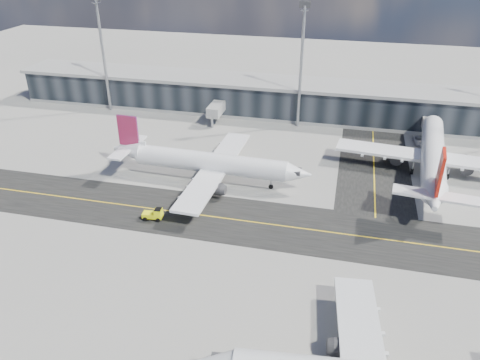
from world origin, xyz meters
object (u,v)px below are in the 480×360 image
at_px(airliner_redtail, 433,156).
at_px(baggage_tug, 154,214).
at_px(airliner_af, 208,163).
at_px(service_van, 419,141).

height_order(airliner_redtail, baggage_tug, airliner_redtail).
bearing_deg(airliner_af, baggage_tug, -15.54).
xyz_separation_m(airliner_af, baggage_tug, (-4.75, -15.15, -2.80)).
bearing_deg(airliner_redtail, service_van, 97.73).
xyz_separation_m(baggage_tug, service_van, (45.88, 43.03, -0.36)).
relative_size(airliner_redtail, service_van, 8.94).
bearing_deg(baggage_tug, airliner_redtail, 114.75).
bearing_deg(baggage_tug, service_van, 127.59).
relative_size(airliner_af, airliner_redtail, 0.90).
relative_size(airliner_redtail, baggage_tug, 12.68).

